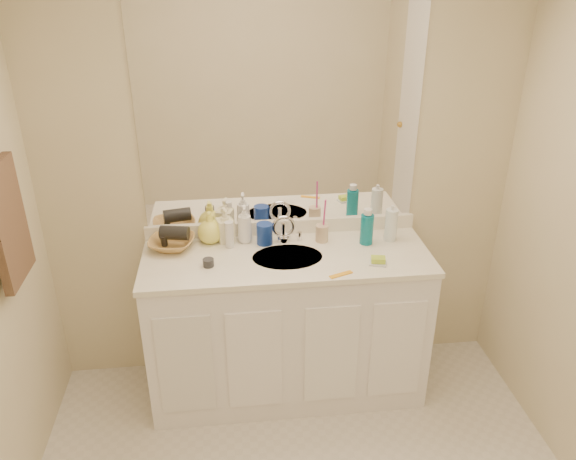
% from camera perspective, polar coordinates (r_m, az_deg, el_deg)
% --- Properties ---
extents(wall_back, '(2.60, 0.02, 2.40)m').
position_cam_1_polar(wall_back, '(3.07, -0.70, 5.16)').
color(wall_back, beige).
rests_on(wall_back, floor).
extents(vanity_cabinet, '(1.50, 0.55, 0.85)m').
position_cam_1_polar(vanity_cabinet, '(3.20, -0.10, -9.71)').
color(vanity_cabinet, white).
rests_on(vanity_cabinet, floor).
extents(countertop, '(1.52, 0.57, 0.03)m').
position_cam_1_polar(countertop, '(2.97, -0.11, -2.79)').
color(countertop, white).
rests_on(countertop, vanity_cabinet).
extents(backsplash, '(1.52, 0.03, 0.08)m').
position_cam_1_polar(backsplash, '(3.17, -0.65, 0.33)').
color(backsplash, white).
rests_on(backsplash, countertop).
extents(sink_basin, '(0.37, 0.37, 0.02)m').
position_cam_1_polar(sink_basin, '(2.95, -0.07, -2.93)').
color(sink_basin, silver).
rests_on(sink_basin, countertop).
extents(faucet, '(0.02, 0.02, 0.11)m').
position_cam_1_polar(faucet, '(3.07, -0.45, -0.22)').
color(faucet, silver).
rests_on(faucet, countertop).
extents(mirror, '(1.48, 0.01, 1.20)m').
position_cam_1_polar(mirror, '(2.96, -0.73, 11.65)').
color(mirror, white).
rests_on(mirror, wall_back).
extents(blue_mug, '(0.09, 0.09, 0.12)m').
position_cam_1_polar(blue_mug, '(3.05, -2.39, -0.38)').
color(blue_mug, navy).
rests_on(blue_mug, countertop).
extents(tan_cup, '(0.09, 0.09, 0.09)m').
position_cam_1_polar(tan_cup, '(3.09, 3.47, -0.32)').
color(tan_cup, '#CCB090').
rests_on(tan_cup, countertop).
extents(toothbrush, '(0.02, 0.04, 0.20)m').
position_cam_1_polar(toothbrush, '(3.04, 3.70, 1.42)').
color(toothbrush, '#D93993').
rests_on(toothbrush, tan_cup).
extents(mouthwash_bottle, '(0.09, 0.09, 0.17)m').
position_cam_1_polar(mouthwash_bottle, '(3.07, 8.01, 0.07)').
color(mouthwash_bottle, '#0B7085').
rests_on(mouthwash_bottle, countertop).
extents(clear_pump_bottle, '(0.07, 0.07, 0.18)m').
position_cam_1_polar(clear_pump_bottle, '(3.13, 10.42, 0.51)').
color(clear_pump_bottle, white).
rests_on(clear_pump_bottle, countertop).
extents(soap_dish, '(0.10, 0.09, 0.01)m').
position_cam_1_polar(soap_dish, '(2.91, 9.12, -3.31)').
color(soap_dish, silver).
rests_on(soap_dish, countertop).
extents(green_soap, '(0.08, 0.06, 0.03)m').
position_cam_1_polar(green_soap, '(2.90, 9.15, -2.98)').
color(green_soap, '#ADD333').
rests_on(green_soap, soap_dish).
extents(orange_comb, '(0.13, 0.07, 0.01)m').
position_cam_1_polar(orange_comb, '(2.79, 5.40, -4.52)').
color(orange_comb, '#F7A51A').
rests_on(orange_comb, countertop).
extents(dark_jar, '(0.06, 0.06, 0.04)m').
position_cam_1_polar(dark_jar, '(2.87, -8.09, -3.30)').
color(dark_jar, '#2B2B30').
rests_on(dark_jar, countertop).
extents(extra_white_bottle, '(0.06, 0.06, 0.15)m').
position_cam_1_polar(extra_white_bottle, '(3.02, -5.98, -0.48)').
color(extra_white_bottle, white).
rests_on(extra_white_bottle, countertop).
extents(soap_bottle_white, '(0.08, 0.08, 0.21)m').
position_cam_1_polar(soap_bottle_white, '(3.06, -4.44, 0.62)').
color(soap_bottle_white, white).
rests_on(soap_bottle_white, countertop).
extents(soap_bottle_cream, '(0.11, 0.11, 0.19)m').
position_cam_1_polar(soap_bottle_cream, '(3.08, -6.41, 0.53)').
color(soap_bottle_cream, '#FFFACF').
rests_on(soap_bottle_cream, countertop).
extents(soap_bottle_yellow, '(0.15, 0.15, 0.18)m').
position_cam_1_polar(soap_bottle_yellow, '(3.08, -7.93, 0.30)').
color(soap_bottle_yellow, '#FDFA62').
rests_on(soap_bottle_yellow, countertop).
extents(wicker_basket, '(0.28, 0.28, 0.06)m').
position_cam_1_polar(wicker_basket, '(3.08, -11.73, -1.31)').
color(wicker_basket, '#AF8446').
rests_on(wicker_basket, countertop).
extents(hair_dryer, '(0.16, 0.10, 0.08)m').
position_cam_1_polar(hair_dryer, '(3.05, -11.45, -0.28)').
color(hair_dryer, black).
rests_on(hair_dryer, wicker_basket).
extents(hand_towel, '(0.04, 0.32, 0.55)m').
position_cam_1_polar(hand_towel, '(2.73, -26.53, 0.62)').
color(hand_towel, '#39291E').
rests_on(hand_towel, towel_ring).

